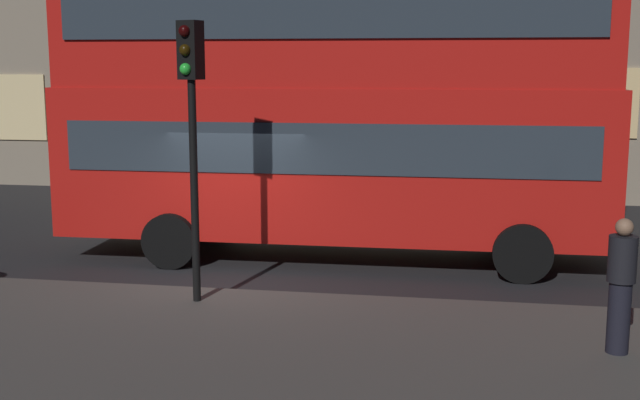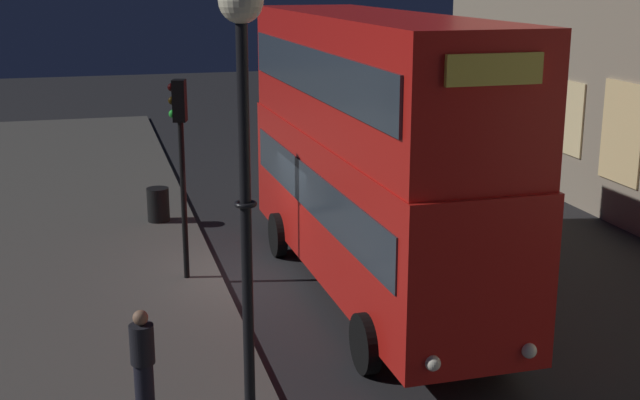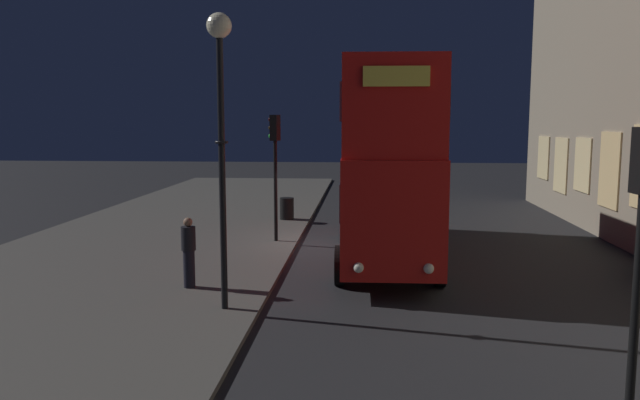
{
  "view_description": "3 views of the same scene",
  "coord_description": "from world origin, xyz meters",
  "px_view_note": "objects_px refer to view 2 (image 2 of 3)",
  "views": [
    {
      "loc": [
        3.9,
        -12.94,
        3.71
      ],
      "look_at": [
        1.53,
        0.83,
        1.35
      ],
      "focal_mm": 45.45,
      "sensor_mm": 36.0,
      "label": 1
    },
    {
      "loc": [
        17.31,
        -3.19,
        6.38
      ],
      "look_at": [
        1.87,
        1.0,
        2.14
      ],
      "focal_mm": 47.9,
      "sensor_mm": 36.0,
      "label": 2
    },
    {
      "loc": [
        20.38,
        1.54,
        4.2
      ],
      "look_at": [
        0.26,
        0.07,
        1.55
      ],
      "focal_mm": 34.79,
      "sensor_mm": 36.0,
      "label": 3
    }
  ],
  "objects_px": {
    "traffic_light_near_kerb": "(180,138)",
    "pedestrian": "(143,365)",
    "street_lamp": "(244,123)",
    "litter_bin": "(158,205)",
    "double_decker_bus": "(371,144)"
  },
  "relations": [
    {
      "from": "traffic_light_near_kerb",
      "to": "pedestrian",
      "type": "xyz_separation_m",
      "value": [
        5.94,
        -1.26,
        -2.13
      ]
    },
    {
      "from": "traffic_light_near_kerb",
      "to": "pedestrian",
      "type": "relative_size",
      "value": 2.45
    },
    {
      "from": "street_lamp",
      "to": "litter_bin",
      "type": "bearing_deg",
      "value": -179.17
    },
    {
      "from": "litter_bin",
      "to": "double_decker_bus",
      "type": "bearing_deg",
      "value": 31.91
    },
    {
      "from": "pedestrian",
      "to": "litter_bin",
      "type": "bearing_deg",
      "value": -62.81
    },
    {
      "from": "traffic_light_near_kerb",
      "to": "street_lamp",
      "type": "relative_size",
      "value": 0.68
    },
    {
      "from": "double_decker_bus",
      "to": "pedestrian",
      "type": "height_order",
      "value": "double_decker_bus"
    },
    {
      "from": "double_decker_bus",
      "to": "traffic_light_near_kerb",
      "type": "distance_m",
      "value": 3.9
    },
    {
      "from": "litter_bin",
      "to": "street_lamp",
      "type": "bearing_deg",
      "value": 0.83
    },
    {
      "from": "street_lamp",
      "to": "pedestrian",
      "type": "xyz_separation_m",
      "value": [
        -1.62,
        -1.24,
        -3.69
      ]
    },
    {
      "from": "double_decker_bus",
      "to": "traffic_light_near_kerb",
      "type": "relative_size",
      "value": 2.47
    },
    {
      "from": "traffic_light_near_kerb",
      "to": "double_decker_bus",
      "type": "bearing_deg",
      "value": 83.02
    },
    {
      "from": "traffic_light_near_kerb",
      "to": "litter_bin",
      "type": "bearing_deg",
      "value": -161.33
    },
    {
      "from": "traffic_light_near_kerb",
      "to": "pedestrian",
      "type": "height_order",
      "value": "traffic_light_near_kerb"
    },
    {
      "from": "pedestrian",
      "to": "litter_bin",
      "type": "relative_size",
      "value": 1.95
    }
  ]
}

